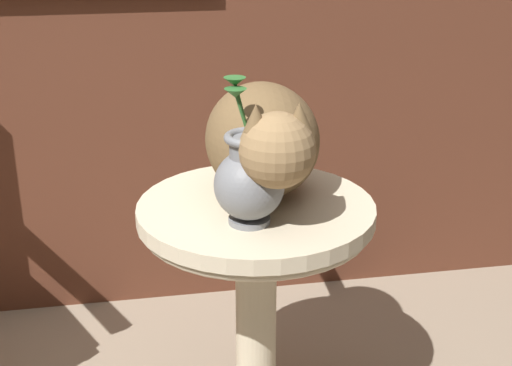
# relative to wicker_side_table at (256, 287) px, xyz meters

# --- Properties ---
(wicker_side_table) EXTENTS (0.53, 0.53, 0.62)m
(wicker_side_table) POSITION_rel_wicker_side_table_xyz_m (0.00, 0.00, 0.00)
(wicker_side_table) COLOR beige
(wicker_side_table) RESTS_ON ground_plane
(cat) EXTENTS (0.26, 0.64, 0.27)m
(cat) POSITION_rel_wicker_side_table_xyz_m (0.02, 0.04, 0.34)
(cat) COLOR brown
(cat) RESTS_ON wicker_side_table
(pewter_vase_with_ivy) EXTENTS (0.15, 0.15, 0.30)m
(pewter_vase_with_ivy) POSITION_rel_wicker_side_table_xyz_m (-0.03, -0.10, 0.31)
(pewter_vase_with_ivy) COLOR slate
(pewter_vase_with_ivy) RESTS_ON wicker_side_table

